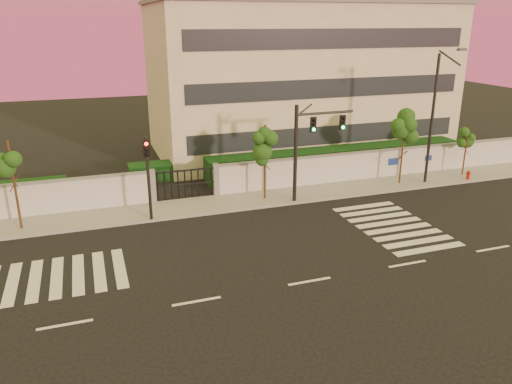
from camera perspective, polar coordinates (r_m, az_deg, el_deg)
ground at (r=22.12m, az=6.13°, el=-10.12°), size 120.00×120.00×0.00m
sidewalk at (r=31.04m, az=-2.05°, el=-1.08°), size 60.00×3.00×0.15m
perimeter_wall at (r=32.11m, az=-2.68°, el=1.48°), size 60.00×0.36×2.20m
hedge_row at (r=34.98m, az=-2.29°, el=2.53°), size 41.00×4.25×1.80m
institutional_building at (r=43.32m, az=4.94°, el=12.88°), size 24.40×12.40×12.25m
road_markings at (r=24.69m, az=-0.93°, el=-6.72°), size 57.00×7.62×0.02m
street_tree_c at (r=28.68m, az=-26.13°, el=2.78°), size 1.59×1.27×4.98m
street_tree_d at (r=30.39m, az=1.08°, el=5.35°), size 1.60×1.28×4.83m
street_tree_e at (r=34.87m, az=16.59°, el=6.59°), size 1.56×1.24×5.02m
street_tree_f at (r=38.58m, az=22.96°, el=5.47°), size 1.35×1.07×3.65m
traffic_signal_main at (r=30.30m, az=5.92°, el=5.78°), size 3.85×0.38×6.08m
traffic_signal_secondary at (r=27.73m, az=-12.26°, el=2.61°), size 0.38×0.36×4.89m
streetlight_east at (r=35.24m, az=19.74°, el=8.48°), size 0.55×2.21×9.17m
fire_hydrant at (r=38.07m, az=23.08°, el=1.70°), size 0.31×0.29×0.79m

